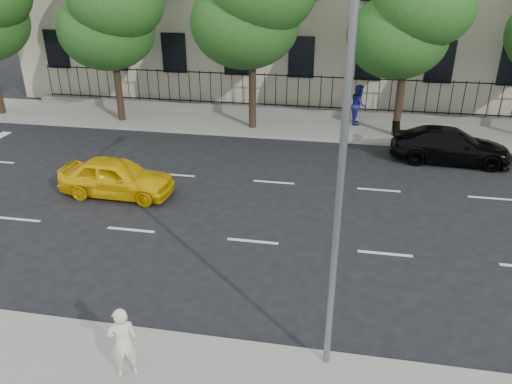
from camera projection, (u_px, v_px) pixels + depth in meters
The scene contains 11 objects.
ground at pixel (235, 290), 13.21m from camera, with size 120.00×120.00×0.00m, color black.
far_sidewalk at pixel (294, 126), 25.61m from camera, with size 60.00×4.00×0.15m, color gray.
lane_markings at pixel (264, 208), 17.42m from camera, with size 49.60×4.62×0.01m, color silver, non-canonical shape.
iron_fence at pixel (297, 106), 26.87m from camera, with size 30.00×0.50×2.20m.
street_light at pixel (344, 130), 9.02m from camera, with size 0.25×3.32×8.05m.
tree_b at pixel (111, 5), 23.99m from camera, with size 5.53×5.12×8.97m.
tree_d at pixel (411, 10), 21.75m from camera, with size 5.34×4.94×8.84m.
yellow_taxi at pixel (117, 177), 18.12m from camera, with size 1.67×4.15×1.41m, color yellow.
black_sedan at pixel (450, 145), 21.11m from camera, with size 2.01×4.94×1.43m, color black.
woman_near at pixel (123, 342), 10.01m from camera, with size 0.61×0.40×1.66m, color silver.
pedestrian_far at pixel (359, 104), 25.29m from camera, with size 0.97×0.76×2.00m, color navy.
Camera 1 is at (2.45, -10.53, 8.03)m, focal length 35.00 mm.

